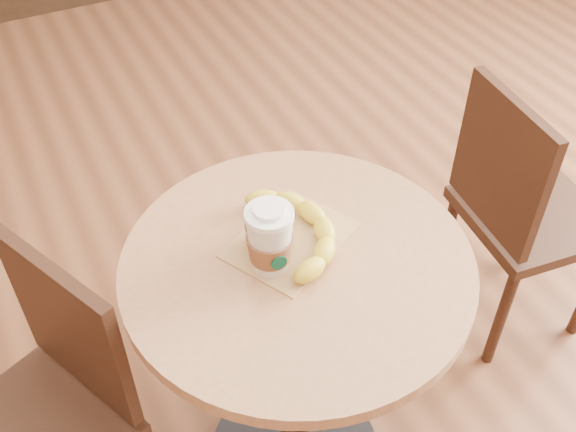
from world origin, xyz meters
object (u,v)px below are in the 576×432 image
Objects in this scene: coffee_cup at (270,241)px; muffin at (268,230)px; cafe_table at (296,333)px; chair_right at (519,208)px; chair_left at (49,410)px; banana at (301,227)px.

coffee_cup reaches higher than muffin.
cafe_table is 0.92× the size of chair_right.
chair_right reaches higher than chair_left.
banana is at bearing 59.49° from chair_left.
cafe_table is at bearing -116.59° from banana.
banana is (0.04, 0.06, 0.25)m from cafe_table.
banana is (0.55, -0.06, 0.34)m from chair_left.
chair_left is (-0.52, 0.11, -0.09)m from cafe_table.
chair_left reaches higher than cafe_table.
coffee_cup is 0.06m from muffin.
chair_left is 0.61m from coffee_cup.
coffee_cup reaches higher than chair_left.
coffee_cup reaches higher than chair_right.
coffee_cup is at bearing 172.03° from cafe_table.
chair_left is 8.60× the size of muffin.
chair_left is 2.73× the size of banana.
muffin is (-0.03, 0.06, 0.27)m from cafe_table.
chair_right reaches higher than cafe_table.
chair_right is 8.85× the size of muffin.
coffee_cup is (-0.05, 0.01, 0.29)m from cafe_table.
cafe_table is 0.30m from coffee_cup.
chair_right is 0.90m from coffee_cup.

